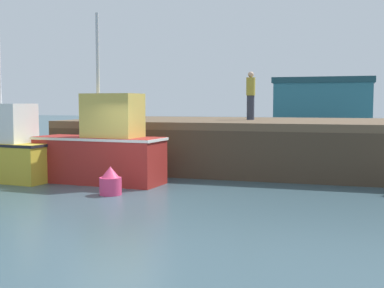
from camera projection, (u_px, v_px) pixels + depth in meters
The scene contains 7 objects.
ground at pixel (113, 199), 13.40m from camera, with size 120.00×160.00×0.10m.
pier at pixel (269, 129), 18.74m from camera, with size 14.84×7.13×1.84m.
fishing_boat_near_left at pixel (2, 152), 16.34m from camera, with size 3.85×1.83×4.80m.
fishing_boat_near_right at pixel (102, 149), 15.73m from camera, with size 4.18×1.68×5.20m.
dockworker at pixel (251, 96), 19.42m from camera, with size 0.34×0.34×1.83m.
warehouse at pixel (323, 104), 44.51m from camera, with size 8.45×4.18×4.69m.
mooring_buoy_foreground at pixel (110, 182), 13.75m from camera, with size 0.60×0.60×0.77m.
Camera 1 is at (5.96, -12.00, 2.47)m, focal length 47.76 mm.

